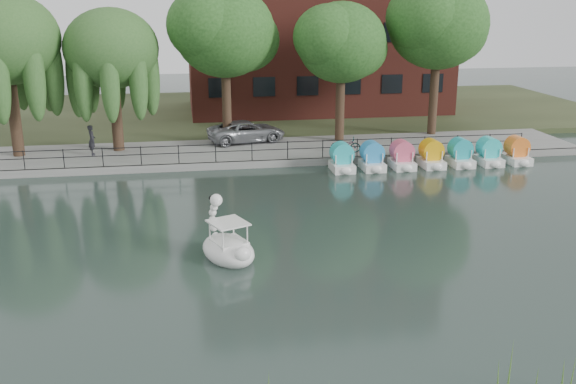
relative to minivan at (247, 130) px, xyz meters
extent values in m
plane|color=#3C514C|center=(-0.19, -17.96, -1.17)|extent=(120.00, 120.00, 0.00)
cube|color=gray|center=(-0.19, -1.96, -0.97)|extent=(40.00, 6.00, 0.40)
cube|color=gray|center=(-0.19, -4.91, -0.97)|extent=(40.00, 0.25, 0.40)
cube|color=#47512D|center=(-0.19, 12.04, -0.99)|extent=(60.00, 22.00, 0.36)
cylinder|color=black|center=(-0.19, -4.71, 0.18)|extent=(32.00, 0.04, 0.04)
cylinder|color=black|center=(-0.19, -4.71, -0.22)|extent=(32.00, 0.04, 0.04)
cylinder|color=black|center=(-0.19, -4.71, -0.27)|extent=(0.05, 0.05, 1.00)
cylinder|color=#473323|center=(-13.19, -1.46, 1.33)|extent=(0.60, 0.60, 4.20)
ellipsoid|color=#436E32|center=(-13.19, -1.46, 5.74)|extent=(5.88, 5.88, 5.00)
cylinder|color=#473323|center=(-7.69, -0.96, 1.13)|extent=(0.60, 0.60, 3.80)
ellipsoid|color=#436E32|center=(-7.69, -0.96, 5.12)|extent=(5.32, 5.32, 4.52)
cylinder|color=#473323|center=(-1.19, 0.04, 1.48)|extent=(0.60, 0.60, 4.50)
ellipsoid|color=#3E792E|center=(-1.19, 0.04, 5.93)|extent=(6.00, 6.00, 5.10)
cylinder|color=#473323|center=(5.81, -0.46, 1.26)|extent=(0.60, 0.60, 4.05)
ellipsoid|color=#3E792E|center=(5.81, -0.46, 5.26)|extent=(5.40, 5.40, 4.59)
cylinder|color=#473323|center=(12.31, 0.54, 1.60)|extent=(0.60, 0.60, 4.72)
ellipsoid|color=#3E792E|center=(12.31, 0.54, 6.27)|extent=(6.30, 6.30, 5.36)
imported|color=gray|center=(0.00, 0.00, 0.00)|extent=(3.69, 5.93, 1.53)
imported|color=gray|center=(5.37, -3.74, -0.27)|extent=(0.95, 1.81, 1.00)
imported|color=black|center=(-9.05, -1.99, 0.22)|extent=(0.59, 0.78, 1.98)
ellipsoid|color=white|center=(-2.46, -17.51, -0.88)|extent=(2.51, 3.03, 0.58)
cube|color=white|center=(-2.43, -17.60, -0.59)|extent=(1.42, 1.47, 0.29)
cube|color=white|center=(-2.45, -17.56, 0.21)|extent=(1.61, 1.66, 0.06)
ellipsoid|color=white|center=(-2.04, -18.53, -0.64)|extent=(0.74, 0.67, 0.54)
sphere|color=white|center=(-2.80, -16.72, 0.81)|extent=(0.46, 0.46, 0.46)
cone|color=black|center=(-2.92, -16.43, 0.78)|extent=(0.27, 0.31, 0.19)
cylinder|color=yellow|center=(-2.87, -16.56, 0.79)|extent=(0.27, 0.19, 0.25)
cube|color=white|center=(4.54, -6.30, -0.95)|extent=(1.15, 1.70, 0.44)
cylinder|color=#29B8BE|center=(4.54, -6.20, -0.22)|extent=(0.90, 1.20, 0.90)
cube|color=white|center=(6.24, -6.30, -0.95)|extent=(1.15, 1.70, 0.44)
cylinder|color=#2D8FD3|center=(6.24, -6.20, -0.22)|extent=(0.90, 1.20, 0.90)
cube|color=white|center=(7.94, -6.30, -0.95)|extent=(1.15, 1.70, 0.44)
cylinder|color=#DF5374|center=(7.94, -6.20, -0.22)|extent=(0.90, 1.20, 0.90)
cube|color=white|center=(9.64, -6.30, -0.95)|extent=(1.15, 1.70, 0.44)
cylinder|color=gold|center=(9.64, -6.20, -0.22)|extent=(0.90, 1.20, 0.90)
cube|color=white|center=(11.34, -6.30, -0.95)|extent=(1.15, 1.70, 0.44)
cylinder|color=#20A6B1|center=(11.34, -6.20, -0.22)|extent=(0.90, 1.20, 0.90)
cube|color=white|center=(13.04, -6.30, -0.95)|extent=(1.15, 1.70, 0.44)
cylinder|color=#2BC6C6|center=(13.04, -6.20, -0.22)|extent=(0.90, 1.20, 0.90)
cube|color=white|center=(14.74, -6.30, -0.95)|extent=(1.15, 1.70, 0.44)
cylinder|color=orange|center=(14.74, -6.20, -0.22)|extent=(0.90, 1.20, 0.90)
camera|label=1|loc=(-3.82, -39.09, 7.88)|focal=40.00mm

